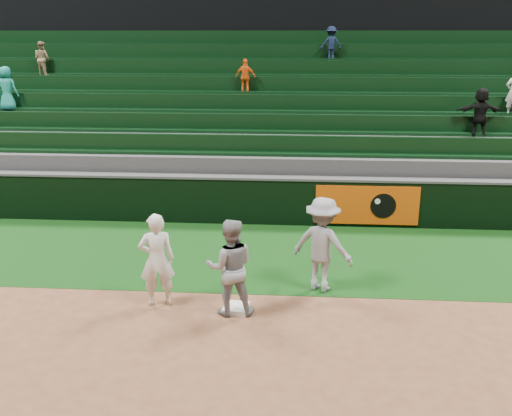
% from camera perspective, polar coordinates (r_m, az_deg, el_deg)
% --- Properties ---
extents(ground, '(70.00, 70.00, 0.00)m').
position_cam_1_polar(ground, '(10.21, -3.08, -10.78)').
color(ground, brown).
rests_on(ground, ground).
extents(foul_grass, '(36.00, 4.20, 0.01)m').
position_cam_1_polar(foul_grass, '(12.92, -1.44, -4.55)').
color(foul_grass, '#0D340D').
rests_on(foul_grass, ground).
extents(upper_deck, '(40.00, 12.00, 12.00)m').
position_cam_1_polar(upper_deck, '(26.45, 1.64, 19.76)').
color(upper_deck, black).
rests_on(upper_deck, ground).
extents(first_base, '(0.48, 0.48, 0.10)m').
position_cam_1_polar(first_base, '(10.37, -2.01, -9.99)').
color(first_base, white).
rests_on(first_base, ground).
extents(first_baseman, '(0.73, 0.58, 1.74)m').
position_cam_1_polar(first_baseman, '(10.42, -9.89, -5.13)').
color(first_baseman, white).
rests_on(first_baseman, ground).
extents(baserunner, '(0.93, 0.77, 1.75)m').
position_cam_1_polar(baserunner, '(9.96, -2.59, -5.94)').
color(baserunner, gray).
rests_on(baserunner, ground).
extents(base_coach, '(1.37, 1.11, 1.84)m').
position_cam_1_polar(base_coach, '(10.90, 6.64, -3.65)').
color(base_coach, '#92949E').
rests_on(base_coach, foul_grass).
extents(field_wall, '(36.00, 0.45, 1.25)m').
position_cam_1_polar(field_wall, '(14.78, -0.55, 0.85)').
color(field_wall, black).
rests_on(field_wall, ground).
extents(stadium_seating, '(36.00, 5.95, 4.98)m').
position_cam_1_polar(stadium_seating, '(18.22, 0.34, 7.41)').
color(stadium_seating, '#38383A').
rests_on(stadium_seating, ground).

